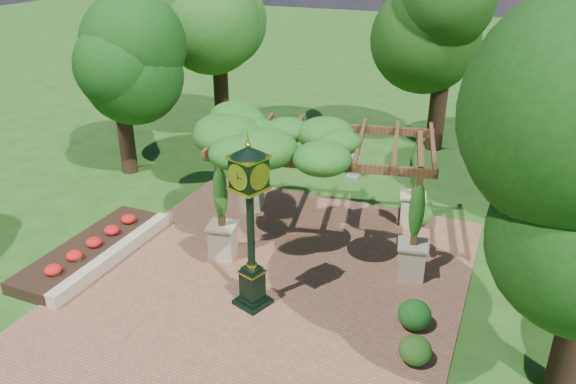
% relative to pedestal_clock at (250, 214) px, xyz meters
% --- Properties ---
extents(ground, '(120.00, 120.00, 0.00)m').
position_rel_pedestal_clock_xyz_m(ground, '(-0.01, -0.18, -2.61)').
color(ground, '#1E4714').
rests_on(ground, ground).
extents(brick_plaza, '(10.00, 12.00, 0.04)m').
position_rel_pedestal_clock_xyz_m(brick_plaza, '(-0.01, 0.82, -2.59)').
color(brick_plaza, brown).
rests_on(brick_plaza, ground).
extents(border_wall, '(0.35, 5.00, 0.40)m').
position_rel_pedestal_clock_xyz_m(border_wall, '(-4.61, 0.32, -2.41)').
color(border_wall, '#C6B793').
rests_on(border_wall, ground).
extents(flower_bed, '(1.50, 5.00, 0.36)m').
position_rel_pedestal_clock_xyz_m(flower_bed, '(-5.51, 0.32, -2.43)').
color(flower_bed, red).
rests_on(flower_bed, ground).
extents(pedestal_clock, '(1.09, 1.09, 4.36)m').
position_rel_pedestal_clock_xyz_m(pedestal_clock, '(0.00, 0.00, 0.00)').
color(pedestal_clock, black).
rests_on(pedestal_clock, brick_plaza).
extents(pergola, '(6.88, 5.05, 3.92)m').
position_rel_pedestal_clock_xyz_m(pergola, '(0.48, 3.89, 0.60)').
color(pergola, tan).
rests_on(pergola, brick_plaza).
extents(sundial, '(0.48, 0.48, 0.86)m').
position_rel_pedestal_clock_xyz_m(sundial, '(-0.08, 9.01, -2.24)').
color(sundial, gray).
rests_on(sundial, ground).
extents(shrub_front, '(0.72, 0.72, 0.65)m').
position_rel_pedestal_clock_xyz_m(shrub_front, '(4.24, -0.55, -2.25)').
color(shrub_front, '#255317').
rests_on(shrub_front, brick_plaza).
extents(shrub_mid, '(1.05, 1.05, 0.72)m').
position_rel_pedestal_clock_xyz_m(shrub_mid, '(3.97, 0.66, -2.21)').
color(shrub_mid, '#175016').
rests_on(shrub_mid, brick_plaza).
extents(shrub_back, '(1.07, 1.07, 0.73)m').
position_rel_pedestal_clock_xyz_m(shrub_back, '(3.07, 6.00, -2.21)').
color(shrub_back, '#2B6B1F').
rests_on(shrub_back, brick_plaza).
extents(tree_west_near, '(3.83, 3.83, 7.34)m').
position_rel_pedestal_clock_xyz_m(tree_west_near, '(-8.44, 6.05, 2.42)').
color(tree_west_near, '#382116').
rests_on(tree_west_near, ground).
extents(tree_west_far, '(4.18, 4.18, 8.16)m').
position_rel_pedestal_clock_xyz_m(tree_west_far, '(-7.20, 11.44, 2.98)').
color(tree_west_far, black).
rests_on(tree_west_far, ground).
extents(tree_north, '(4.22, 4.22, 7.74)m').
position_rel_pedestal_clock_xyz_m(tree_north, '(2.25, 13.48, 2.69)').
color(tree_north, '#301E13').
rests_on(tree_north, ground).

